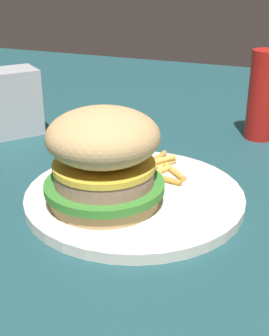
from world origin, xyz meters
name	(u,v)px	position (x,y,z in m)	size (l,w,h in m)	color
ground_plane	(126,206)	(0.00, 0.00, 0.00)	(1.60, 1.60, 0.00)	#1E474C
plate	(135,196)	(-0.01, -0.01, 0.01)	(0.25, 0.25, 0.01)	silver
sandwich	(104,157)	(0.02, 0.02, 0.07)	(0.13, 0.13, 0.11)	tan
fries_pile	(153,167)	(0.00, -0.08, 0.02)	(0.09, 0.10, 0.01)	#E5B251
napkin_dispenser	(9,103)	(0.26, -0.15, 0.05)	(0.09, 0.06, 0.10)	#B7BABF
ketchup_bottle	(263,96)	(-0.11, -0.28, 0.07)	(0.04, 0.04, 0.14)	#B21914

